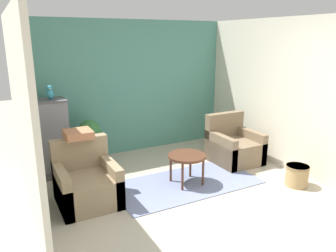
{
  "coord_description": "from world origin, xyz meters",
  "views": [
    {
      "loc": [
        -2.23,
        -2.66,
        2.16
      ],
      "look_at": [
        0.0,
        1.52,
        0.86
      ],
      "focal_mm": 35.0,
      "sensor_mm": 36.0,
      "label": 1
    }
  ],
  "objects_px": {
    "armchair_right": "(234,147)",
    "parrot": "(50,93)",
    "birdcage": "(54,139)",
    "armchair_left": "(87,184)",
    "coffee_table": "(187,158)",
    "potted_plant": "(90,135)",
    "wicker_basket": "(297,175)"
  },
  "relations": [
    {
      "from": "potted_plant",
      "to": "wicker_basket",
      "type": "relative_size",
      "value": 2.33
    },
    {
      "from": "armchair_left",
      "to": "birdcage",
      "type": "distance_m",
      "value": 1.3
    },
    {
      "from": "armchair_left",
      "to": "parrot",
      "type": "relative_size",
      "value": 3.7
    },
    {
      "from": "birdcage",
      "to": "parrot",
      "type": "distance_m",
      "value": 0.75
    },
    {
      "from": "parrot",
      "to": "wicker_basket",
      "type": "distance_m",
      "value": 3.96
    },
    {
      "from": "coffee_table",
      "to": "parrot",
      "type": "distance_m",
      "value": 2.34
    },
    {
      "from": "coffee_table",
      "to": "wicker_basket",
      "type": "height_order",
      "value": "coffee_table"
    },
    {
      "from": "coffee_table",
      "to": "parrot",
      "type": "bearing_deg",
      "value": 140.25
    },
    {
      "from": "coffee_table",
      "to": "armchair_left",
      "type": "height_order",
      "value": "armchair_left"
    },
    {
      "from": "birdcage",
      "to": "potted_plant",
      "type": "distance_m",
      "value": 0.59
    },
    {
      "from": "birdcage",
      "to": "armchair_left",
      "type": "bearing_deg",
      "value": -81.9
    },
    {
      "from": "parrot",
      "to": "potted_plant",
      "type": "distance_m",
      "value": 0.99
    },
    {
      "from": "coffee_table",
      "to": "parrot",
      "type": "xyz_separation_m",
      "value": [
        -1.65,
        1.38,
        0.91
      ]
    },
    {
      "from": "armchair_right",
      "to": "armchair_left",
      "type": "bearing_deg",
      "value": -174.33
    },
    {
      "from": "armchair_right",
      "to": "parrot",
      "type": "distance_m",
      "value": 3.21
    },
    {
      "from": "parrot",
      "to": "armchair_right",
      "type": "bearing_deg",
      "value": -18.9
    },
    {
      "from": "potted_plant",
      "to": "armchair_left",
      "type": "bearing_deg",
      "value": -107.36
    },
    {
      "from": "coffee_table",
      "to": "armchair_right",
      "type": "xyz_separation_m",
      "value": [
        1.21,
        0.39,
        -0.14
      ]
    },
    {
      "from": "armchair_right",
      "to": "wicker_basket",
      "type": "relative_size",
      "value": 2.42
    },
    {
      "from": "armchair_right",
      "to": "potted_plant",
      "type": "xyz_separation_m",
      "value": [
        -2.28,
        1.05,
        0.26
      ]
    },
    {
      "from": "birdcage",
      "to": "coffee_table",
      "type": "bearing_deg",
      "value": -39.71
    },
    {
      "from": "armchair_right",
      "to": "coffee_table",
      "type": "bearing_deg",
      "value": -161.95
    },
    {
      "from": "armchair_right",
      "to": "parrot",
      "type": "bearing_deg",
      "value": 161.1
    },
    {
      "from": "coffee_table",
      "to": "birdcage",
      "type": "xyz_separation_m",
      "value": [
        -1.65,
        1.37,
        0.16
      ]
    },
    {
      "from": "birdcage",
      "to": "wicker_basket",
      "type": "height_order",
      "value": "birdcage"
    },
    {
      "from": "coffee_table",
      "to": "potted_plant",
      "type": "xyz_separation_m",
      "value": [
        -1.07,
        1.44,
        0.12
      ]
    },
    {
      "from": "parrot",
      "to": "wicker_basket",
      "type": "height_order",
      "value": "parrot"
    },
    {
      "from": "armchair_left",
      "to": "armchair_right",
      "type": "xyz_separation_m",
      "value": [
        2.69,
        0.27,
        0.0
      ]
    },
    {
      "from": "armchair_left",
      "to": "parrot",
      "type": "xyz_separation_m",
      "value": [
        -0.18,
        1.25,
        1.05
      ]
    },
    {
      "from": "armchair_left",
      "to": "wicker_basket",
      "type": "bearing_deg",
      "value": -18.28
    },
    {
      "from": "wicker_basket",
      "to": "armchair_right",
      "type": "bearing_deg",
      "value": 99.64
    },
    {
      "from": "coffee_table",
      "to": "potted_plant",
      "type": "distance_m",
      "value": 1.8
    }
  ]
}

